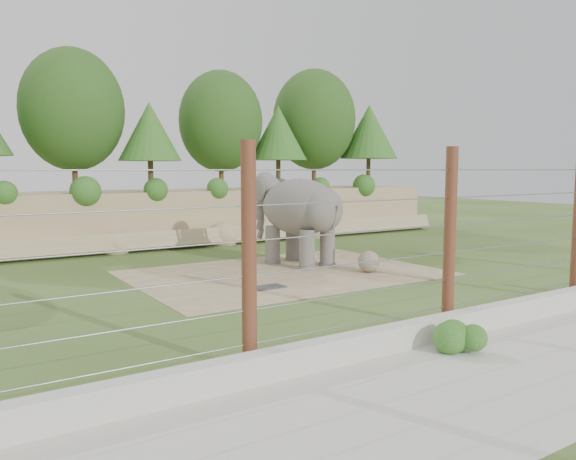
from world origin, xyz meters
TOP-DOWN VIEW (x-y plane):
  - ground at (0.00, 0.00)m, footprint 90.00×90.00m
  - back_embankment at (0.59, 12.68)m, footprint 30.00×5.52m
  - dirt_patch at (0.50, 3.00)m, footprint 10.00×7.00m
  - drain_grate at (-1.20, 1.26)m, footprint 1.00×0.60m
  - elephant at (1.88, 4.12)m, footprint 2.57×4.38m
  - stone_ball at (2.98, 1.55)m, footprint 0.74×0.74m
  - retaining_wall at (0.00, -5.00)m, footprint 26.00×0.35m
  - walkway at (0.00, -7.00)m, footprint 26.00×4.00m
  - barrier_fence at (0.00, -4.50)m, footprint 20.26×0.26m
  - walkway_shrub at (-1.11, -5.80)m, footprint 0.70×0.70m

SIDE VIEW (x-z plane):
  - ground at x=0.00m, z-range 0.00..0.00m
  - walkway at x=0.00m, z-range 0.00..0.01m
  - dirt_patch at x=0.50m, z-range 0.00..0.02m
  - drain_grate at x=-1.20m, z-range 0.02..0.05m
  - retaining_wall at x=0.00m, z-range 0.00..0.50m
  - walkway_shrub at x=-1.11m, z-range 0.01..0.71m
  - stone_ball at x=2.98m, z-range 0.02..0.76m
  - elephant at x=1.88m, z-range 0.00..3.32m
  - barrier_fence at x=0.00m, z-range 0.00..4.00m
  - back_embankment at x=0.59m, z-range -0.42..8.35m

